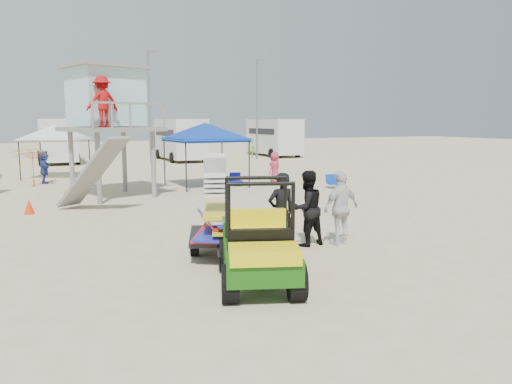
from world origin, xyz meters
name	(u,v)px	position (x,y,z in m)	size (l,w,h in m)	color
ground	(294,276)	(0.00, 0.00, 0.00)	(140.00, 140.00, 0.00)	beige
utility_cart	(258,237)	(-0.88, -0.19, 0.93)	(2.09, 2.92, 2.01)	#15520C
surf_trailer	(217,219)	(-0.88, 2.15, 0.85)	(1.82, 2.50, 2.09)	black
man_left	(281,212)	(0.64, 1.85, 0.95)	(0.70, 0.46, 1.91)	black
man_mid	(307,208)	(1.49, 2.10, 0.95)	(0.92, 0.72, 1.90)	black
man_right	(341,208)	(2.34, 1.85, 0.94)	(1.10, 0.46, 1.87)	silver
lifeguard_tower	(107,102)	(-1.85, 12.41, 3.86)	(4.13, 4.13, 5.18)	gray
canopy_blue	(205,126)	(2.84, 14.13, 2.88)	(3.46, 3.46, 3.43)	black
canopy_white_c	(55,127)	(-3.53, 20.96, 2.77)	(3.86, 3.86, 3.32)	black
umbrella_a	(33,168)	(-4.71, 17.39, 0.86)	(1.89, 1.92, 1.73)	#B51713
umbrella_b	(31,167)	(-4.81, 17.21, 0.96)	(2.10, 2.14, 1.92)	yellow
cone_near	(66,196)	(-3.63, 11.82, 0.25)	(0.34, 0.34, 0.50)	orange
cone_far	(29,207)	(-4.91, 9.65, 0.25)	(0.34, 0.34, 0.50)	#F33307
beach_chair_a	(88,180)	(-2.33, 16.43, 0.31)	(0.69, 0.75, 0.64)	#102CB4
beach_chair_b	(333,181)	(8.02, 11.03, 0.31)	(0.66, 0.71, 0.64)	#0E359C
beach_chair_c	(236,179)	(4.19, 13.63, 0.31)	(0.71, 0.78, 0.64)	#0E18A1
rv_mid_left	(57,139)	(-3.00, 31.49, 1.80)	(2.65, 6.50, 3.25)	silver
rv_mid_right	(180,138)	(6.00, 29.99, 1.80)	(2.64, 7.00, 3.25)	silver
rv_far_right	(274,136)	(15.00, 31.49, 1.80)	(2.64, 6.60, 3.25)	silver
light_pole_left	(149,108)	(3.00, 27.00, 4.00)	(0.14, 0.14, 8.00)	slate
light_pole_right	(257,110)	(12.00, 28.50, 4.00)	(0.14, 0.14, 8.00)	slate
distant_beachgoers	(152,163)	(1.28, 18.80, 0.81)	(16.86, 16.95, 1.65)	#A0D04E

